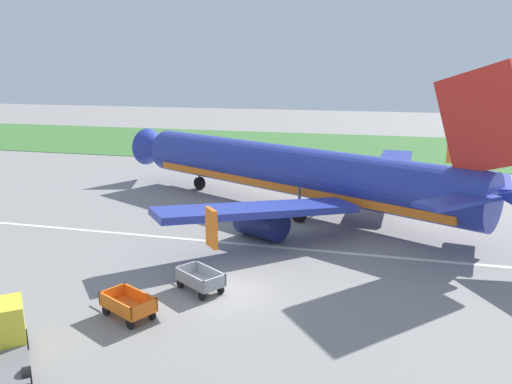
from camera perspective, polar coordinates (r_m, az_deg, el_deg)
The scene contains 6 objects.
ground_plane at distance 26.11m, azimuth -3.49°, elevation -11.08°, with size 220.00×220.00×0.00m, color gray.
grass_strip at distance 72.83m, azimuth 8.58°, elevation 4.92°, with size 220.00×28.00×0.06m, color #3D7033.
apron_stripe at distance 32.57m, azimuth 0.48°, elevation -5.92°, with size 120.00×0.36×0.01m, color silver.
airplane at distance 39.38m, azimuth 5.06°, elevation 2.09°, with size 35.03×28.93×11.34m.
baggage_cart_nearest at distance 24.26m, azimuth -13.90°, elevation -11.94°, with size 3.49×2.40×1.07m.
baggage_cart_second_in_row at distance 26.29m, azimuth -6.21°, elevation -9.53°, with size 3.36×2.59×1.07m.
Camera 1 is at (7.48, -22.51, 10.92)m, focal length 36.36 mm.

